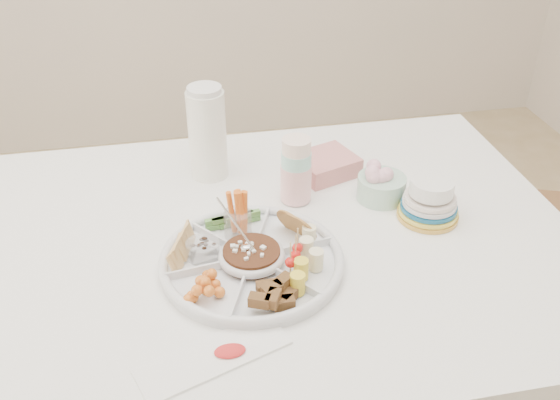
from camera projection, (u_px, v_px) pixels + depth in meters
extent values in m
cube|color=white|center=(246.00, 357.00, 1.60)|extent=(1.52, 1.02, 0.76)
cube|color=brown|center=(535.00, 214.00, 1.85)|extent=(0.59, 0.59, 1.09)
cylinder|color=silver|center=(252.00, 259.00, 1.30)|extent=(0.43, 0.43, 0.04)
cylinder|color=black|center=(252.00, 256.00, 1.30)|extent=(0.14, 0.14, 0.04)
cylinder|color=white|center=(296.00, 163.00, 1.47)|extent=(0.08, 0.08, 0.21)
cylinder|color=white|center=(207.00, 132.00, 1.56)|extent=(0.11, 0.11, 0.25)
cylinder|color=silver|center=(382.00, 183.00, 1.51)|extent=(0.12, 0.12, 0.09)
cube|color=tan|center=(326.00, 165.00, 1.62)|extent=(0.18, 0.17, 0.05)
cylinder|color=yellow|center=(430.00, 201.00, 1.44)|extent=(0.15, 0.15, 0.09)
cube|color=white|center=(213.00, 356.00, 1.10)|extent=(0.29, 0.18, 0.01)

